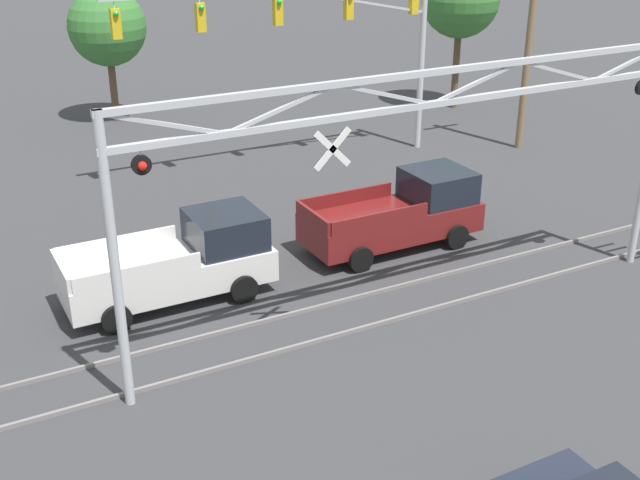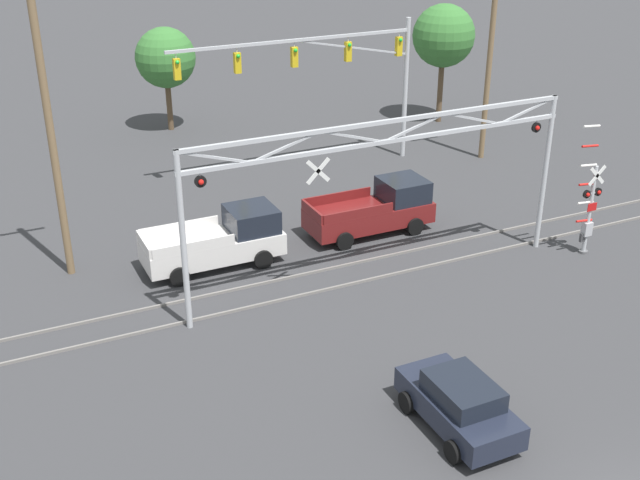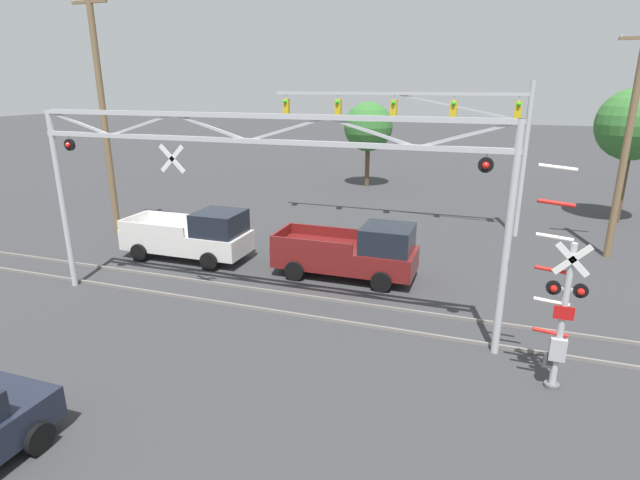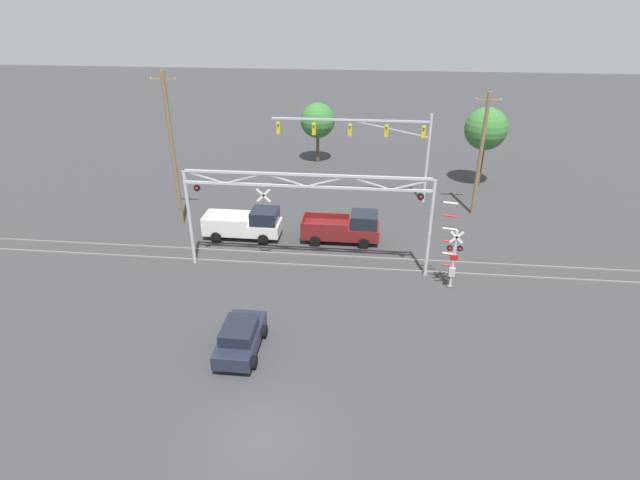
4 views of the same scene
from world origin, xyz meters
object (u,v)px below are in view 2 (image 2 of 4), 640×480
Objects in this scene: crossing_signal_mast at (589,209)px; utility_pole_left at (50,130)px; traffic_signal_span at (341,66)px; pickup_truck_lead at (376,209)px; crossing_gantry at (383,164)px; sedan_waiting at (459,403)px; pickup_truck_following at (221,240)px; background_tree_beyond_span at (444,36)px; background_tree_far_left_verge at (165,58)px; utility_pole_right at (489,67)px.

utility_pole_left is at bearing 159.47° from crossing_signal_mast.
pickup_truck_lead is at bearing -105.80° from traffic_signal_span.
sedan_waiting is at bearing -104.54° from crossing_gantry.
sedan_waiting is 16.78m from utility_pole_left.
pickup_truck_following is 0.77× the size of background_tree_beyond_span.
background_tree_far_left_verge is at bearing 80.45° from pickup_truck_following.
utility_pole_right is at bearing -15.27° from traffic_signal_span.
crossing_signal_mast is at bearing -104.85° from background_tree_beyond_span.
traffic_signal_span is 15.75m from utility_pole_left.
pickup_truck_lead is 0.77× the size of background_tree_beyond_span.
traffic_signal_span reaches higher than crossing_gantry.
crossing_signal_mast is 1.39× the size of sedan_waiting.
pickup_truck_following is 0.91× the size of background_tree_far_left_verge.
utility_pole_left is 1.87× the size of background_tree_far_left_verge.
pickup_truck_following is at bearing -178.94° from pickup_truck_lead.
crossing_signal_mast is at bearing 33.09° from sedan_waiting.
crossing_gantry is at bearing -128.94° from background_tree_beyond_span.
pickup_truck_lead is (-2.21, -7.79, -4.16)m from traffic_signal_span.
sedan_waiting is at bearing -146.91° from crossing_signal_mast.
pickup_truck_following is 18.20m from background_tree_far_left_verge.
sedan_waiting is at bearing -109.11° from pickup_truck_lead.
traffic_signal_span is at bearing 164.73° from utility_pole_right.
crossing_gantry is 15.29m from utility_pole_right.
background_tree_far_left_verge is (-14.94, 5.30, -0.90)m from background_tree_beyond_span.
sedan_waiting is (-4.27, -12.33, -0.19)m from pickup_truck_lead.
sedan_waiting is 0.35× the size of utility_pole_left.
utility_pole_left reaches higher than crossing_signal_mast.
background_tree_far_left_verge is (-13.40, 11.76, -0.62)m from utility_pole_right.
utility_pole_left is at bearing 119.83° from sedan_waiting.
background_tree_far_left_verge is at bearing 62.20° from utility_pole_left.
background_tree_beyond_span is at bearing 47.90° from pickup_truck_lead.
pickup_truck_lead is at bearing -77.58° from background_tree_far_left_verge.
crossing_signal_mast is 14.27m from pickup_truck_following.
background_tree_beyond_span reaches higher than crossing_gantry.
sedan_waiting is (-2.14, -8.24, -3.86)m from crossing_gantry.
crossing_signal_mast is at bearing -20.53° from utility_pole_left.
background_tree_far_left_verge is at bearing 89.22° from sedan_waiting.
background_tree_far_left_verge is (-6.07, 9.76, -1.00)m from traffic_signal_span.
crossing_signal_mast is 0.43× the size of traffic_signal_span.
sedan_waiting is (2.57, -12.21, -0.19)m from pickup_truck_following.
traffic_signal_span is 2.35× the size of pickup_truck_following.
utility_pole_left is at bearing 172.52° from pickup_truck_lead.
pickup_truck_lead is (-6.40, 5.38, -0.89)m from crossing_signal_mast.
utility_pole_left is (-5.43, 1.74, 4.63)m from pickup_truck_following.
utility_pole_right reaches higher than crossing_signal_mast.
background_tree_far_left_verge is (-10.26, 22.93, 2.27)m from crossing_signal_mast.
utility_pole_right is (21.80, 4.18, -0.84)m from utility_pole_left.
pickup_truck_lead is 13.05m from sedan_waiting.
sedan_waiting is (-6.48, -20.13, -4.35)m from traffic_signal_span.
background_tree_beyond_span is 1.17× the size of background_tree_far_left_verge.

